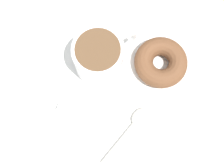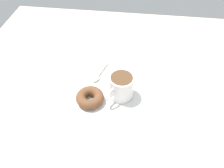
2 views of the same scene
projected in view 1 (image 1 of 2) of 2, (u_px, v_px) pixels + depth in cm
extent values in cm
cube|color=beige|center=(123.00, 77.00, 60.05)|extent=(120.00, 120.00, 2.00)
cube|color=white|center=(112.00, 87.00, 58.36)|extent=(28.59, 28.59, 0.30)
cylinder|color=white|center=(100.00, 56.00, 55.12)|extent=(8.79, 8.79, 8.76)
cylinder|color=brown|center=(99.00, 47.00, 51.08)|extent=(7.59, 7.59, 0.60)
torus|color=white|center=(123.00, 42.00, 55.79)|extent=(4.15, 5.22, 5.81)
torus|color=brown|center=(161.00, 62.00, 57.59)|extent=(9.89, 9.89, 3.50)
ellipsoid|color=#B7B2A8|center=(139.00, 116.00, 56.34)|extent=(3.41, 4.17, 0.90)
cylinder|color=#B7B2A8|center=(119.00, 141.00, 55.36)|extent=(3.57, 9.38, 0.56)
cube|color=white|center=(62.00, 108.00, 56.38)|extent=(1.55, 1.55, 1.55)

